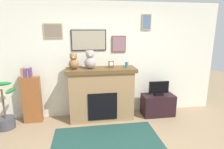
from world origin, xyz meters
The scene contains 11 objects.
back_wall centered at (0.00, 2.00, 1.31)m, with size 5.20×0.15×2.60m.
fireplace centered at (-0.24, 1.68, 0.59)m, with size 1.51×0.57×1.18m.
bookshelf centered at (-1.75, 1.74, 0.55)m, with size 0.38×0.16×1.22m.
potted_plant centered at (-2.23, 1.52, 0.30)m, with size 0.53×0.51×0.96m.
tv_stand centered at (1.10, 1.64, 0.25)m, with size 0.74×0.40×0.50m, color black.
television centered at (1.10, 1.64, 0.65)m, with size 0.48×0.14×0.33m.
area_rug centered at (-0.24, 0.75, 0.00)m, with size 1.98×1.15×0.01m, color #1E4039.
candle_jar centered at (0.33, 1.67, 1.24)m, with size 0.07×0.07×0.12m, color teal.
mantel_clock centered at (-0.02, 1.67, 1.25)m, with size 0.11×0.08×0.15m.
teddy_bear_tan centered at (-0.82, 1.67, 1.33)m, with size 0.21×0.21×0.34m.
teddy_bear_cream centered at (-0.47, 1.67, 1.35)m, with size 0.25×0.25×0.40m.
Camera 1 is at (-0.62, -2.29, 1.98)m, focal length 29.92 mm.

